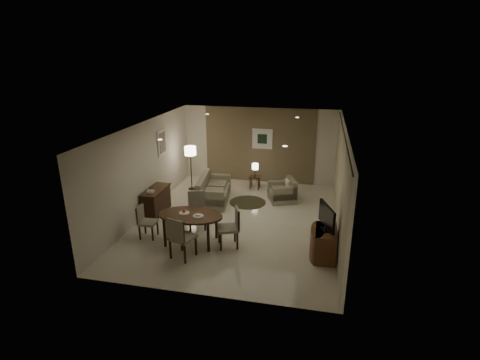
% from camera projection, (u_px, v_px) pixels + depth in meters
% --- Properties ---
extents(room_shell, '(5.50, 7.00, 2.70)m').
position_uv_depth(room_shell, '(242.00, 171.00, 10.57)').
color(room_shell, beige).
rests_on(room_shell, ground).
extents(taupe_accent, '(3.96, 0.03, 2.70)m').
position_uv_depth(taupe_accent, '(260.00, 145.00, 13.41)').
color(taupe_accent, brown).
rests_on(taupe_accent, wall_back).
extents(curtain_wall, '(0.08, 6.70, 2.58)m').
position_uv_depth(curtain_wall, '(339.00, 184.00, 9.67)').
color(curtain_wall, beige).
rests_on(curtain_wall, wall_right).
extents(curtain_rod, '(0.03, 6.80, 0.03)m').
position_uv_depth(curtain_rod, '(344.00, 133.00, 9.23)').
color(curtain_rod, black).
rests_on(curtain_rod, wall_right).
extents(art_back_frame, '(0.72, 0.03, 0.72)m').
position_uv_depth(art_back_frame, '(262.00, 139.00, 13.29)').
color(art_back_frame, silver).
rests_on(art_back_frame, wall_back).
extents(art_back_canvas, '(0.34, 0.01, 0.34)m').
position_uv_depth(art_back_canvas, '(262.00, 139.00, 13.27)').
color(art_back_canvas, black).
rests_on(art_back_canvas, wall_back).
extents(art_left_frame, '(0.03, 0.60, 0.80)m').
position_uv_depth(art_left_frame, '(162.00, 143.00, 11.69)').
color(art_left_frame, silver).
rests_on(art_left_frame, wall_left).
extents(art_left_canvas, '(0.01, 0.46, 0.64)m').
position_uv_depth(art_left_canvas, '(162.00, 143.00, 11.69)').
color(art_left_canvas, gray).
rests_on(art_left_canvas, wall_left).
extents(downlight_nl, '(0.10, 0.10, 0.01)m').
position_uv_depth(downlight_nl, '(160.00, 140.00, 8.38)').
color(downlight_nl, white).
rests_on(downlight_nl, ceiling).
extents(downlight_nr, '(0.10, 0.10, 0.01)m').
position_uv_depth(downlight_nr, '(285.00, 146.00, 7.82)').
color(downlight_nr, white).
rests_on(downlight_nr, ceiling).
extents(downlight_fl, '(0.10, 0.10, 0.01)m').
position_uv_depth(downlight_fl, '(207.00, 114.00, 11.70)').
color(downlight_fl, white).
rests_on(downlight_fl, ceiling).
extents(downlight_fr, '(0.10, 0.10, 0.01)m').
position_uv_depth(downlight_fr, '(297.00, 117.00, 11.14)').
color(downlight_fr, white).
rests_on(downlight_fr, ceiling).
extents(console_desk, '(0.48, 1.20, 0.75)m').
position_uv_depth(console_desk, '(156.00, 201.00, 11.02)').
color(console_desk, '#3F2714').
rests_on(console_desk, floor).
extents(telephone, '(0.20, 0.14, 0.09)m').
position_uv_depth(telephone, '(151.00, 191.00, 10.60)').
color(telephone, white).
rests_on(telephone, console_desk).
extents(tv_cabinet, '(0.48, 0.90, 0.70)m').
position_uv_depth(tv_cabinet, '(325.00, 243.00, 8.66)').
color(tv_cabinet, brown).
rests_on(tv_cabinet, floor).
extents(flat_tv, '(0.36, 0.85, 0.60)m').
position_uv_depth(flat_tv, '(327.00, 217.00, 8.44)').
color(flat_tv, black).
rests_on(flat_tv, tv_cabinet).
extents(dining_table, '(1.61, 1.01, 0.76)m').
position_uv_depth(dining_table, '(191.00, 228.00, 9.32)').
color(dining_table, '#3F2714').
rests_on(dining_table, floor).
extents(chair_near, '(0.64, 0.64, 1.05)m').
position_uv_depth(chair_near, '(183.00, 237.00, 8.60)').
color(chair_near, gray).
rests_on(chair_near, floor).
extents(chair_far, '(0.61, 0.61, 0.99)m').
position_uv_depth(chair_far, '(197.00, 211.00, 10.04)').
color(chair_far, gray).
rests_on(chair_far, floor).
extents(chair_left, '(0.43, 0.43, 0.86)m').
position_uv_depth(chair_left, '(148.00, 222.00, 9.56)').
color(chair_left, gray).
rests_on(chair_left, floor).
extents(chair_right, '(0.63, 0.63, 1.00)m').
position_uv_depth(chair_right, '(228.00, 228.00, 9.09)').
color(chair_right, gray).
rests_on(chair_right, floor).
extents(plate_a, '(0.26, 0.26, 0.02)m').
position_uv_depth(plate_a, '(184.00, 213.00, 9.28)').
color(plate_a, white).
rests_on(plate_a, dining_table).
extents(plate_b, '(0.26, 0.26, 0.02)m').
position_uv_depth(plate_b, '(198.00, 216.00, 9.11)').
color(plate_b, white).
rests_on(plate_b, dining_table).
extents(fruit_apple, '(0.09, 0.09, 0.09)m').
position_uv_depth(fruit_apple, '(184.00, 211.00, 9.26)').
color(fruit_apple, red).
rests_on(fruit_apple, plate_a).
extents(napkin, '(0.12, 0.08, 0.03)m').
position_uv_depth(napkin, '(198.00, 215.00, 9.10)').
color(napkin, white).
rests_on(napkin, plate_b).
extents(round_rug, '(1.16, 1.16, 0.01)m').
position_uv_depth(round_rug, '(248.00, 202.00, 11.89)').
color(round_rug, '#423C25').
rests_on(round_rug, floor).
extents(sofa, '(1.85, 1.09, 0.83)m').
position_uv_depth(sofa, '(214.00, 189.00, 11.86)').
color(sofa, gray).
rests_on(sofa, floor).
extents(armchair, '(1.01, 1.04, 0.73)m').
position_uv_depth(armchair, '(282.00, 190.00, 11.91)').
color(armchair, gray).
rests_on(armchair, floor).
extents(side_table, '(0.36, 0.36, 0.46)m').
position_uv_depth(side_table, '(255.00, 182.00, 13.02)').
color(side_table, black).
rests_on(side_table, floor).
extents(table_lamp, '(0.22, 0.22, 0.50)m').
position_uv_depth(table_lamp, '(255.00, 169.00, 12.86)').
color(table_lamp, '#FFEAC1').
rests_on(table_lamp, side_table).
extents(floor_lamp, '(0.39, 0.39, 1.52)m').
position_uv_depth(floor_lamp, '(191.00, 168.00, 12.79)').
color(floor_lamp, '#FFE5B7').
rests_on(floor_lamp, floor).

